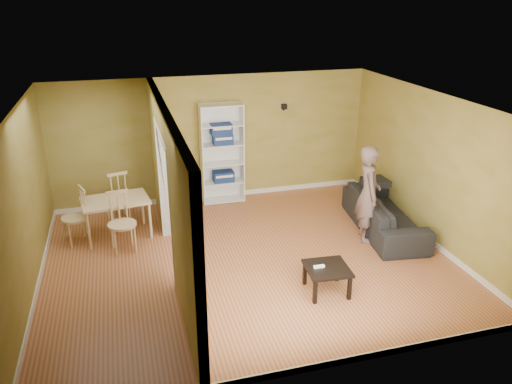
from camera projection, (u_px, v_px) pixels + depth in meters
room_shell at (247, 186)px, 7.79m from camera, size 6.50×6.50×6.50m
partition at (170, 194)px, 7.49m from camera, size 0.22×5.50×2.60m
wall_speaker at (284, 107)px, 10.34m from camera, size 0.10×0.10×0.10m
sofa at (385, 208)px, 9.12m from camera, size 2.41×1.28×0.87m
person at (369, 186)px, 8.59m from camera, size 0.87×0.75×2.03m
bookshelf at (221, 153)px, 10.25m from camera, size 0.87×0.38×2.06m
paper_box_navy_a at (223, 176)px, 10.39m from camera, size 0.42×0.28×0.22m
paper_box_navy_b at (223, 139)px, 10.09m from camera, size 0.40×0.26×0.20m
paper_box_navy_c at (221, 128)px, 10.00m from camera, size 0.42×0.28×0.22m
coffee_table at (327, 271)px, 7.25m from camera, size 0.62×0.62×0.41m
game_controller at (319, 266)px, 7.22m from camera, size 0.17×0.04×0.03m
dining_table at (115, 204)px, 8.82m from camera, size 1.14×0.76×0.71m
chair_left at (75, 216)px, 8.64m from camera, size 0.59×0.59×1.01m
chair_near at (122, 223)px, 8.36m from camera, size 0.55×0.55×1.04m
chair_far at (117, 195)px, 9.48m from camera, size 0.59×0.59×1.04m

